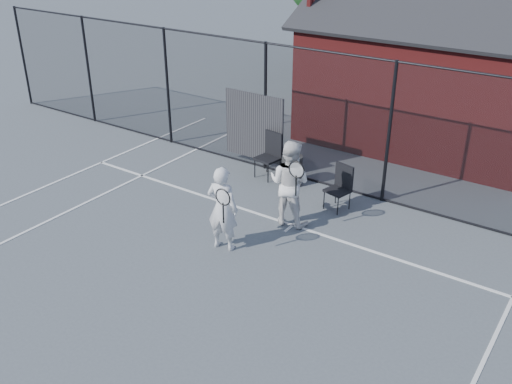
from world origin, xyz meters
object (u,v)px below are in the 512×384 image
Objects in this scene: chair_left at (268,157)px; waste_bin at (292,170)px; chair_right at (338,189)px; player_front at (223,209)px; player_back at (290,183)px; clubhouse at (432,81)px.

chair_left reaches higher than waste_bin.
chair_left is 2.10m from chair_right.
waste_bin is (-0.38, 3.02, -0.47)m from player_front.
waste_bin is at bearing 97.15° from player_front.
player_back reaches higher than player_front.
chair_right is at bearing -19.82° from waste_bin.
clubhouse is 9.56× the size of waste_bin.
waste_bin is at bearing -108.91° from clubhouse.
clubhouse is 6.29× the size of chair_left.
chair_right is (2.04, -0.50, -0.05)m from chair_left.
chair_right is (1.01, 2.52, -0.34)m from player_front.
player_back reaches higher than waste_bin.
chair_left is 0.68m from waste_bin.
chair_right is (-0.12, -4.90, -1.14)m from clubhouse.
waste_bin is at bearing 119.33° from player_back.
chair_right reaches higher than waste_bin.
waste_bin is at bearing 173.19° from chair_right.
clubhouse is 4.05× the size of player_front.
player_back is at bearing -104.05° from chair_right.
waste_bin is (-0.86, 1.53, -0.52)m from player_back.
player_front is at bearing -107.96° from player_back.
chair_left is 1.52× the size of waste_bin.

